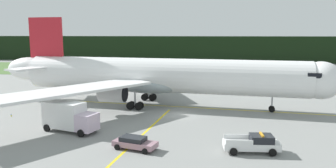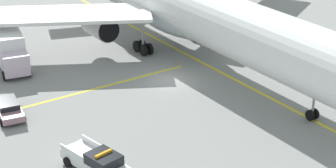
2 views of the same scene
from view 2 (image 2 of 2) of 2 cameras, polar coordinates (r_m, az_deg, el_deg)
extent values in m
plane|color=gray|center=(54.73, 0.16, 0.32)|extent=(320.00, 320.00, 0.00)
cube|color=yellow|center=(60.76, 2.03, 2.81)|extent=(72.17, 7.75, 0.01)
cube|color=yellow|center=(50.96, -14.64, -2.43)|extent=(3.79, 33.87, 0.01)
cylinder|color=white|center=(59.11, 2.10, 7.35)|extent=(45.65, 10.08, 5.46)
ellipsoid|color=#A1AEB3|center=(61.32, 0.83, 6.52)|extent=(13.63, 7.05, 3.00)
cylinder|color=#B0B0B0|center=(68.01, 4.55, 7.90)|extent=(4.03, 2.88, 2.50)
cylinder|color=black|center=(66.56, 5.59, 7.49)|extent=(0.36, 2.30, 2.30)
cube|color=white|center=(60.91, -13.76, 6.51)|extent=(19.26, 24.29, 0.35)
cylinder|color=#B0B0B0|center=(60.30, -6.67, 5.65)|extent=(4.03, 2.88, 2.50)
cylinder|color=black|center=(58.66, -5.78, 5.15)|extent=(0.36, 2.30, 2.30)
cylinder|color=gray|center=(48.44, 14.06, -1.71)|extent=(0.20, 0.20, 2.30)
cylinder|color=black|center=(49.12, 14.14, -2.84)|extent=(0.92, 0.31, 0.90)
cylinder|color=black|center=(48.77, 13.72, -3.00)|extent=(0.92, 0.31, 0.90)
cylinder|color=gray|center=(64.62, 2.91, 5.78)|extent=(0.28, 0.28, 2.30)
cylinder|color=black|center=(64.27, 3.01, 4.58)|extent=(1.22, 0.42, 1.20)
cylinder|color=black|center=(64.67, 3.51, 4.70)|extent=(1.22, 0.42, 1.20)
cylinder|color=black|center=(65.32, 2.28, 4.93)|extent=(1.22, 0.42, 1.20)
cylinder|color=black|center=(65.72, 2.77, 5.04)|extent=(1.22, 0.42, 1.20)
cylinder|color=gray|center=(60.85, -2.47, 4.59)|extent=(0.28, 0.28, 2.30)
cylinder|color=black|center=(60.86, -1.83, 3.45)|extent=(1.22, 0.42, 1.20)
cylinder|color=black|center=(60.52, -2.39, 3.32)|extent=(1.22, 0.42, 1.20)
cylinder|color=black|center=(61.98, -2.52, 3.83)|extent=(1.22, 0.42, 1.20)
cylinder|color=black|center=(61.64, -3.07, 3.70)|extent=(1.22, 0.42, 1.20)
cube|color=silver|center=(40.93, -7.15, -7.62)|extent=(5.63, 2.45, 0.70)
cube|color=black|center=(39.90, -6.32, -7.31)|extent=(2.34, 2.00, 0.70)
cube|color=silver|center=(42.02, -7.31, -5.80)|extent=(2.63, 0.33, 0.45)
cube|color=silver|center=(41.09, -9.36, -6.70)|extent=(2.63, 0.33, 0.45)
cube|color=orange|center=(39.68, -6.34, -6.78)|extent=(0.32, 1.39, 0.16)
cylinder|color=black|center=(42.91, -7.62, -6.57)|extent=(0.78, 0.31, 0.76)
cylinder|color=black|center=(41.92, -9.80, -7.53)|extent=(0.78, 0.31, 0.76)
cube|color=silver|center=(56.58, -14.66, 1.91)|extent=(2.51, 2.84, 2.00)
cube|color=white|center=(59.56, -15.27, 3.55)|extent=(5.42, 3.72, 3.11)
cylinder|color=#99999E|center=(59.23, -14.94, 1.75)|extent=(0.77, 0.32, 1.04)
cylinder|color=#99999E|center=(61.06, -15.25, 2.40)|extent=(0.77, 0.32, 1.04)
cylinder|color=black|center=(57.11, -13.37, 1.17)|extent=(0.94, 0.51, 0.90)
cylinder|color=black|center=(56.83, -15.74, 0.79)|extent=(0.94, 0.51, 0.90)
cylinder|color=black|center=(61.86, -14.27, 2.89)|extent=(0.94, 0.51, 0.90)
cube|color=gray|center=(49.79, -15.32, -2.43)|extent=(4.79, 2.86, 0.55)
cube|color=black|center=(49.77, -15.43, -1.81)|extent=(2.83, 2.16, 0.45)
cylinder|color=black|center=(48.65, -13.86, -3.28)|extent=(0.63, 0.32, 0.60)
cylinder|color=black|center=(48.40, -15.98, -3.68)|extent=(0.63, 0.32, 0.60)
cylinder|color=black|center=(51.43, -14.63, -1.80)|extent=(0.63, 0.32, 0.60)
cylinder|color=yellow|center=(71.42, -14.99, 5.42)|extent=(0.10, 0.10, 0.26)
sphere|color=blue|center=(71.37, -15.00, 5.56)|extent=(0.12, 0.12, 0.12)
camera|label=1|loc=(37.67, -58.86, -4.18)|focal=35.24mm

